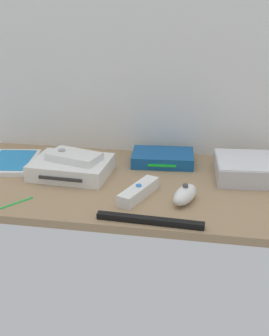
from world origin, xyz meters
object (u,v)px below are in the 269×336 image
Objects in this scene: game_console at (71,167)px; network_router at (163,158)px; remote_wand at (139,192)px; remote_nunchuk at (185,194)px; stylus_pen at (16,202)px; game_case at (12,162)px; mini_computer at (247,168)px; sensor_bar at (150,220)px; remote_classic_pad at (74,156)px.

network_router is (24.15, 12.91, -0.50)cm from game_console.
remote_wand is (20.74, -10.81, -0.69)cm from game_console.
remote_nunchuk is 1.21× the size of stylus_pen.
network_router is at bearing 3.10° from game_case.
stylus_pen is (-7.94, -19.35, -1.85)cm from game_console.
game_case is 1.90× the size of remote_nunchuk.
game_case is at bearing -173.28° from network_router.
mini_computer is 0.76× the size of sensor_bar.
remote_nunchuk is (32.21, -11.63, -0.16)cm from game_console.
mini_computer is at bearing 53.41° from remote_wand.
mini_computer is 1.20× the size of remote_wand.
mini_computer is 24.79cm from network_router.
sensor_bar is at bearing -127.52° from mini_computer.
mini_computer reaches higher than remote_wand.
game_console reaches higher than remote_wand.
remote_nunchuk is (52.07, -15.98, 1.28)cm from game_case.
remote_wand is 1.39× the size of remote_nunchuk.
game_console is at bearing -20.25° from game_case.
remote_wand reaches higher than sensor_bar.
game_console is 2.43× the size of stylus_pen.
remote_nunchuk reaches higher than game_case.
remote_classic_pad is at bearing 138.72° from sensor_bar.
game_console is at bearing 140.04° from sensor_bar.
remote_nunchuk reaches higher than stylus_pen.
remote_wand is at bearing 112.62° from sensor_bar.
network_router is 45.52cm from stylus_pen.
remote_wand is 29.95cm from stylus_pen.
remote_nunchuk is at bearing -131.33° from mini_computer.
remote_wand is at bearing 16.57° from stylus_pen.
mini_computer reaches higher than network_router.
remote_classic_pad is (-23.27, -12.65, 3.71)cm from network_router.
remote_wand is at bearing -165.29° from remote_nunchuk.
sensor_bar is (24.38, -23.55, -4.71)cm from remote_classic_pad.
stylus_pen is (-8.82, -19.61, -5.06)cm from remote_classic_pad.
remote_nunchuk reaches higher than network_router.
stylus_pen is at bearing -139.14° from network_router.
mini_computer is 23.99cm from remote_nunchuk.
remote_wand is at bearing -102.45° from network_router.
game_case is at bearing -175.13° from remote_classic_pad.
sensor_bar is (4.52, -12.48, -0.81)cm from remote_wand.
remote_classic_pad is 1.78× the size of stylus_pen.
game_console is 1.16× the size of network_router.
game_case is at bearing 116.70° from stylus_pen.
mini_computer is 67.97cm from game_case.
remote_nunchuk reaches higher than sensor_bar.
remote_classic_pad reaches higher than stylus_pen.
remote_nunchuk reaches higher than game_console.
game_console is 34.39cm from sensor_bar.
remote_classic_pad reaches higher than game_console.
remote_classic_pad is 0.67× the size of sensor_bar.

